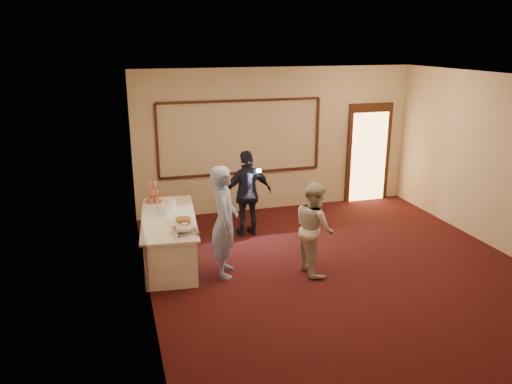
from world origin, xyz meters
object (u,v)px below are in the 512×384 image
plate_stack_b (170,204)px  guest (248,194)px  plate_stack_a (164,210)px  cupcake_stand (153,194)px  pavlova_tray (185,229)px  woman (314,228)px  buffet_table (170,239)px  man (224,221)px  tart (183,220)px

plate_stack_b → guest: bearing=12.5°
plate_stack_a → cupcake_stand: bearing=98.2°
pavlova_tray → woman: 1.99m
pavlova_tray → plate_stack_b: size_ratio=2.37×
pavlova_tray → cupcake_stand: (-0.31, 1.67, 0.08)m
buffet_table → plate_stack_b: size_ratio=11.28×
cupcake_stand → plate_stack_a: bearing=-81.8°
plate_stack_a → plate_stack_b: (0.13, 0.28, 0.00)m
buffet_table → man: 1.17m
pavlova_tray → man: (0.62, 0.07, 0.03)m
tart → man: man is taller
cupcake_stand → plate_stack_b: 0.51m
buffet_table → cupcake_stand: size_ratio=5.52×
tart → plate_stack_a: bearing=121.2°
woman → plate_stack_a: bearing=59.7°
buffet_table → guest: guest is taller
plate_stack_a → pavlova_tray: bearing=-77.7°
plate_stack_b → woman: (2.05, -1.45, -0.12)m
cupcake_stand → guest: 1.71m
cupcake_stand → woman: 2.98m
cupcake_stand → plate_stack_a: size_ratio=2.13×
tart → man: 0.72m
buffet_table → plate_stack_a: size_ratio=11.75×
buffet_table → tart: (0.21, -0.29, 0.41)m
cupcake_stand → woman: size_ratio=0.28×
buffet_table → man: man is taller
cupcake_stand → man: size_ratio=0.24×
man → guest: 1.66m
man → woman: 1.39m
pavlova_tray → woman: (1.97, -0.23, -0.11)m
plate_stack_a → tart: bearing=-58.8°
plate_stack_b → woman: woman is taller
cupcake_stand → guest: (1.70, -0.13, -0.11)m
buffet_table → cupcake_stand: cupcake_stand is taller
pavlova_tray → cupcake_stand: 1.70m
cupcake_stand → buffet_table: bearing=-79.7°
cupcake_stand → tart: cupcake_stand is taller
pavlova_tray → plate_stack_b: pavlova_tray is taller
pavlova_tray → tart: pavlova_tray is taller
buffet_table → cupcake_stand: bearing=100.3°
cupcake_stand → tart: 1.22m
plate_stack_b → man: size_ratio=0.12×
buffet_table → woman: 2.39m
cupcake_stand → tart: bearing=-72.6°
tart → buffet_table: bearing=125.1°
cupcake_stand → plate_stack_b: size_ratio=2.04×
man → pavlova_tray: bearing=109.8°
man → buffet_table: bearing=59.3°
pavlova_tray → guest: size_ratio=0.30×
buffet_table → guest: bearing=25.5°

